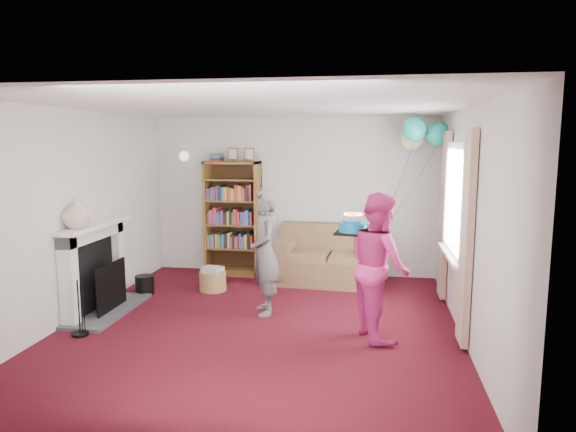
% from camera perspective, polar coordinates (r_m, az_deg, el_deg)
% --- Properties ---
extents(ground, '(5.00, 5.00, 0.00)m').
position_cam_1_polar(ground, '(6.07, -3.15, -12.19)').
color(ground, black).
rests_on(ground, ground).
extents(wall_back, '(4.50, 0.02, 2.50)m').
position_cam_1_polar(wall_back, '(8.20, 0.56, 2.22)').
color(wall_back, silver).
rests_on(wall_back, ground).
extents(wall_left, '(0.02, 5.00, 2.50)m').
position_cam_1_polar(wall_left, '(6.61, -22.73, 0.08)').
color(wall_left, silver).
rests_on(wall_left, ground).
extents(wall_right, '(0.02, 5.00, 2.50)m').
position_cam_1_polar(wall_right, '(5.71, 19.50, -0.98)').
color(wall_right, silver).
rests_on(wall_right, ground).
extents(ceiling, '(4.50, 5.00, 0.01)m').
position_cam_1_polar(ceiling, '(5.69, -3.35, 12.14)').
color(ceiling, white).
rests_on(ceiling, wall_back).
extents(fireplace, '(0.55, 1.80, 1.12)m').
position_cam_1_polar(fireplace, '(6.83, -20.29, -5.87)').
color(fireplace, '#3F3F42').
rests_on(fireplace, ground).
extents(window_bay, '(0.14, 2.02, 2.20)m').
position_cam_1_polar(window_bay, '(6.29, 18.04, -0.52)').
color(window_bay, white).
rests_on(window_bay, ground).
extents(wall_sconce, '(0.16, 0.23, 0.16)m').
position_cam_1_polar(wall_sconce, '(8.46, -11.47, 6.53)').
color(wall_sconce, gold).
rests_on(wall_sconce, ground).
extents(bookcase, '(0.86, 0.42, 2.02)m').
position_cam_1_polar(bookcase, '(8.23, -6.09, -0.32)').
color(bookcase, '#472B14').
rests_on(bookcase, ground).
extents(sofa, '(1.62, 0.86, 0.86)m').
position_cam_1_polar(sofa, '(7.85, 4.75, -4.95)').
color(sofa, brown).
rests_on(sofa, ground).
extents(wicker_basket, '(0.38, 0.38, 0.35)m').
position_cam_1_polar(wicker_basket, '(7.47, -8.35, -7.03)').
color(wicker_basket, '#9D7E49').
rests_on(wicker_basket, ground).
extents(person_striped, '(0.55, 0.66, 1.54)m').
position_cam_1_polar(person_striped, '(6.30, -2.57, -4.10)').
color(person_striped, black).
rests_on(person_striped, ground).
extents(person_magenta, '(0.84, 0.94, 1.59)m').
position_cam_1_polar(person_magenta, '(5.65, 10.10, -5.43)').
color(person_magenta, '#C72771').
rests_on(person_magenta, ground).
extents(birthday_cake, '(0.37, 0.37, 0.22)m').
position_cam_1_polar(birthday_cake, '(5.66, 7.22, -1.27)').
color(birthday_cake, black).
rests_on(birthday_cake, ground).
extents(balloons, '(0.96, 0.71, 1.80)m').
position_cam_1_polar(balloons, '(7.44, 14.58, 8.81)').
color(balloons, '#3F3F3F').
rests_on(balloons, ground).
extents(mantel_vase, '(0.39, 0.39, 0.35)m').
position_cam_1_polar(mantel_vase, '(6.41, -22.40, 0.30)').
color(mantel_vase, beige).
rests_on(mantel_vase, fireplace).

